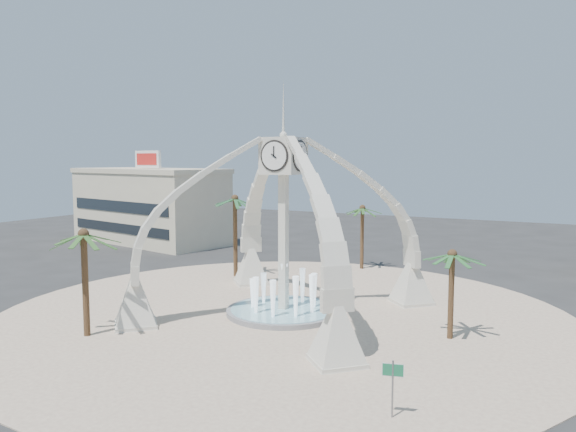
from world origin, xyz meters
The scene contains 10 objects.
ground centered at (0.00, 0.00, 0.00)m, with size 140.00×140.00×0.00m, color #282828.
plaza centered at (0.00, 0.00, 0.03)m, with size 40.00×40.00×0.06m, color beige.
clock_tower centered at (0.00, 0.00, 6.49)m, with size 17.94×17.94×16.30m.
fountain centered at (0.00, 0.00, 0.29)m, with size 8.00×8.00×3.62m.
building_nw centered at (-32.00, 22.00, 4.83)m, with size 23.75×13.73×11.90m.
palm_east centered at (11.46, -0.01, 5.13)m, with size 4.05×4.05×5.89m.
palm_west centered at (-9.98, 9.02, 7.13)m, with size 5.45×5.45×8.04m.
palm_north centered at (-0.96, 17.87, 5.97)m, with size 4.89×4.89×6.78m.
palm_south centered at (-8.30, -9.98, 6.24)m, with size 5.48×5.48×7.13m.
street_sign centered at (11.59, -11.74, 1.80)m, with size 0.90×0.27×2.51m.
Camera 1 is at (18.38, -33.67, 10.87)m, focal length 35.00 mm.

